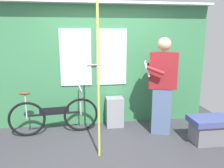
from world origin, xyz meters
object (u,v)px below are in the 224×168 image
bicycle_near_door (54,116)px  trash_bin_by_wall (115,112)px  passenger_reading_newspaper (162,84)px  handrail_pole (98,80)px  bench_seat_corner (210,129)px

bicycle_near_door → trash_bin_by_wall: bicycle_near_door is taller
passenger_reading_newspaper → handrail_pole: (-1.20, -0.64, 0.25)m
passenger_reading_newspaper → bench_seat_corner: 1.11m
bicycle_near_door → handrail_pole: (0.76, -0.90, 0.84)m
trash_bin_by_wall → bicycle_near_door: bearing=-170.3°
bicycle_near_door → passenger_reading_newspaper: size_ratio=0.91×
trash_bin_by_wall → handrail_pole: 1.47m
bicycle_near_door → handrail_pole: size_ratio=0.68×
bench_seat_corner → handrail_pole: bearing=-175.2°
bicycle_near_door → bench_seat_corner: (2.66, -0.74, -0.11)m
passenger_reading_newspaper → bench_seat_corner: size_ratio=2.53×
handrail_pole → bench_seat_corner: (1.91, 0.16, -0.95)m
bicycle_near_door → bench_seat_corner: bearing=-21.2°
handrail_pole → bench_seat_corner: size_ratio=3.39×
bicycle_near_door → trash_bin_by_wall: bearing=4.0°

